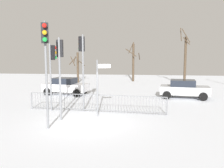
{
  "coord_description": "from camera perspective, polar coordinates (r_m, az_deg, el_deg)",
  "views": [
    {
      "loc": [
        2.77,
        -11.64,
        3.45
      ],
      "look_at": [
        0.95,
        2.82,
        1.67
      ],
      "focal_mm": 38.17,
      "sensor_mm": 36.0,
      "label": 1
    }
  ],
  "objects": [
    {
      "name": "ground_plane",
      "position": [
        12.45,
        -6.06,
        -9.17
      ],
      "size": [
        60.0,
        60.0,
        0.0
      ],
      "primitive_type": "plane",
      "color": "white"
    },
    {
      "name": "traffic_light_foreground_right",
      "position": [
        12.81,
        -12.33,
        5.6
      ],
      "size": [
        0.34,
        0.57,
        4.34
      ],
      "rotation": [
        0.0,
        0.0,
        0.12
      ],
      "color": "slate",
      "rests_on": "ground"
    },
    {
      "name": "traffic_light_rear_left",
      "position": [
        15.13,
        -14.17,
        5.2
      ],
      "size": [
        0.42,
        0.52,
        4.15
      ],
      "rotation": [
        0.0,
        0.0,
        5.76
      ],
      "color": "slate",
      "rests_on": "ground"
    },
    {
      "name": "traffic_light_rear_right",
      "position": [
        11.2,
        -15.66,
        7.64
      ],
      "size": [
        0.38,
        0.54,
        4.97
      ],
      "rotation": [
        0.0,
        0.0,
        3.5
      ],
      "color": "slate",
      "rests_on": "ground"
    },
    {
      "name": "traffic_light_mid_right",
      "position": [
        14.7,
        -7.22,
        6.77
      ],
      "size": [
        0.45,
        0.48,
        4.67
      ],
      "rotation": [
        0.0,
        0.0,
        0.68
      ],
      "color": "slate",
      "rests_on": "ground"
    },
    {
      "name": "direction_sign_post",
      "position": [
        13.25,
        -3.28,
        -0.27
      ],
      "size": [
        0.76,
        0.28,
        3.19
      ],
      "rotation": [
        0.0,
        0.0,
        0.31
      ],
      "color": "slate",
      "rests_on": "ground"
    },
    {
      "name": "pedestrian_guard_railing",
      "position": [
        14.55,
        -4.02,
        -4.53
      ],
      "size": [
        8.56,
        0.72,
        1.07
      ],
      "rotation": [
        0.0,
        0.0,
        -0.08
      ],
      "color": "slate",
      "rests_on": "ground"
    },
    {
      "name": "car_silver_mid",
      "position": [
        19.97,
        16.87,
        -1.06
      ],
      "size": [
        3.99,
        2.35,
        1.47
      ],
      "rotation": [
        0.0,
        0.0,
        -0.14
      ],
      "color": "#B2B5BA",
      "rests_on": "ground"
    },
    {
      "name": "car_white_near",
      "position": [
        21.22,
        -11.07,
        -0.44
      ],
      "size": [
        3.99,
        2.34,
        1.47
      ],
      "rotation": [
        0.0,
        0.0,
        -0.13
      ],
      "color": "silver",
      "rests_on": "ground"
    },
    {
      "name": "bare_tree_left",
      "position": [
        27.79,
        17.09,
        5.69
      ],
      "size": [
        1.01,
        1.19,
        6.49
      ],
      "color": "#473828",
      "rests_on": "ground"
    },
    {
      "name": "bare_tree_centre",
      "position": [
        30.2,
        -8.29,
        4.17
      ],
      "size": [
        1.92,
        1.98,
        3.77
      ],
      "color": "#473828",
      "rests_on": "ground"
    },
    {
      "name": "bare_tree_right",
      "position": [
        31.39,
        5.13,
        5.4
      ],
      "size": [
        1.89,
        1.76,
        5.17
      ],
      "color": "#473828",
      "rests_on": "ground"
    }
  ]
}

